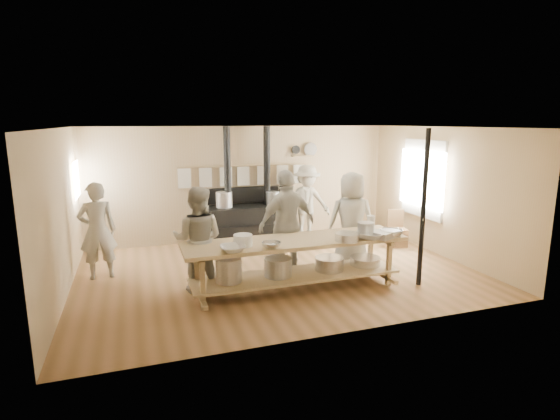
{
  "coord_description": "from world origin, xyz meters",
  "views": [
    {
      "loc": [
        -2.39,
        -7.21,
        2.7
      ],
      "look_at": [
        0.1,
        0.2,
        1.11
      ],
      "focal_mm": 28.0,
      "sensor_mm": 36.0,
      "label": 1
    }
  ],
  "objects_px": {
    "cook_far_left": "(98,231)",
    "roasting_pan": "(385,234)",
    "prep_table": "(295,259)",
    "cook_right": "(287,224)",
    "cook_left": "(198,240)",
    "cook_center": "(351,221)",
    "stove": "(248,220)",
    "cook_by_window": "(307,203)",
    "chair": "(397,236)"
  },
  "relations": [
    {
      "from": "cook_center",
      "to": "roasting_pan",
      "type": "height_order",
      "value": "cook_center"
    },
    {
      "from": "cook_left",
      "to": "cook_right",
      "type": "relative_size",
      "value": 0.9
    },
    {
      "from": "cook_far_left",
      "to": "chair",
      "type": "bearing_deg",
      "value": 172.89
    },
    {
      "from": "roasting_pan",
      "to": "prep_table",
      "type": "bearing_deg",
      "value": 167.07
    },
    {
      "from": "cook_left",
      "to": "chair",
      "type": "bearing_deg",
      "value": -142.98
    },
    {
      "from": "stove",
      "to": "cook_by_window",
      "type": "height_order",
      "value": "stove"
    },
    {
      "from": "stove",
      "to": "prep_table",
      "type": "distance_m",
      "value": 3.02
    },
    {
      "from": "prep_table",
      "to": "roasting_pan",
      "type": "distance_m",
      "value": 1.52
    },
    {
      "from": "prep_table",
      "to": "roasting_pan",
      "type": "bearing_deg",
      "value": -12.93
    },
    {
      "from": "cook_left",
      "to": "chair",
      "type": "height_order",
      "value": "cook_left"
    },
    {
      "from": "cook_left",
      "to": "cook_center",
      "type": "relative_size",
      "value": 0.94
    },
    {
      "from": "cook_right",
      "to": "cook_by_window",
      "type": "bearing_deg",
      "value": -134.3
    },
    {
      "from": "cook_far_left",
      "to": "roasting_pan",
      "type": "distance_m",
      "value": 4.88
    },
    {
      "from": "prep_table",
      "to": "cook_by_window",
      "type": "distance_m",
      "value": 3.17
    },
    {
      "from": "stove",
      "to": "prep_table",
      "type": "xyz_separation_m",
      "value": [
        -0.0,
        -3.02,
        -0.0
      ]
    },
    {
      "from": "stove",
      "to": "cook_far_left",
      "type": "xyz_separation_m",
      "value": [
        -3.04,
        -1.41,
        0.33
      ]
    },
    {
      "from": "cook_center",
      "to": "stove",
      "type": "bearing_deg",
      "value": -48.77
    },
    {
      "from": "cook_right",
      "to": "roasting_pan",
      "type": "relative_size",
      "value": 4.03
    },
    {
      "from": "cook_left",
      "to": "cook_far_left",
      "type": "bearing_deg",
      "value": -13.89
    },
    {
      "from": "cook_far_left",
      "to": "cook_right",
      "type": "xyz_separation_m",
      "value": [
        3.12,
        -0.98,
        0.1
      ]
    },
    {
      "from": "prep_table",
      "to": "cook_right",
      "type": "distance_m",
      "value": 0.77
    },
    {
      "from": "cook_center",
      "to": "cook_right",
      "type": "relative_size",
      "value": 0.95
    },
    {
      "from": "cook_far_left",
      "to": "roasting_pan",
      "type": "relative_size",
      "value": 3.61
    },
    {
      "from": "stove",
      "to": "chair",
      "type": "relative_size",
      "value": 3.28
    },
    {
      "from": "chair",
      "to": "roasting_pan",
      "type": "xyz_separation_m",
      "value": [
        -1.59,
        -2.01,
        0.67
      ]
    },
    {
      "from": "stove",
      "to": "cook_right",
      "type": "relative_size",
      "value": 1.37
    },
    {
      "from": "cook_center",
      "to": "cook_by_window",
      "type": "relative_size",
      "value": 1.04
    },
    {
      "from": "stove",
      "to": "chair",
      "type": "distance_m",
      "value": 3.32
    },
    {
      "from": "cook_left",
      "to": "roasting_pan",
      "type": "bearing_deg",
      "value": -173.44
    },
    {
      "from": "prep_table",
      "to": "cook_by_window",
      "type": "height_order",
      "value": "cook_by_window"
    },
    {
      "from": "prep_table",
      "to": "cook_right",
      "type": "xyz_separation_m",
      "value": [
        0.08,
        0.63,
        0.43
      ]
    },
    {
      "from": "cook_far_left",
      "to": "cook_center",
      "type": "bearing_deg",
      "value": 160.54
    },
    {
      "from": "stove",
      "to": "prep_table",
      "type": "height_order",
      "value": "stove"
    },
    {
      "from": "stove",
      "to": "cook_far_left",
      "type": "distance_m",
      "value": 3.37
    },
    {
      "from": "prep_table",
      "to": "cook_by_window",
      "type": "bearing_deg",
      "value": 64.65
    },
    {
      "from": "stove",
      "to": "cook_left",
      "type": "distance_m",
      "value": 2.96
    },
    {
      "from": "cook_far_left",
      "to": "cook_right",
      "type": "relative_size",
      "value": 0.9
    },
    {
      "from": "cook_center",
      "to": "cook_right",
      "type": "xyz_separation_m",
      "value": [
        -1.28,
        -0.07,
        0.05
      ]
    },
    {
      "from": "cook_left",
      "to": "roasting_pan",
      "type": "distance_m",
      "value": 3.03
    },
    {
      "from": "prep_table",
      "to": "cook_left",
      "type": "relative_size",
      "value": 2.11
    },
    {
      "from": "chair",
      "to": "cook_center",
      "type": "bearing_deg",
      "value": -135.75
    },
    {
      "from": "cook_by_window",
      "to": "roasting_pan",
      "type": "distance_m",
      "value": 3.18
    },
    {
      "from": "stove",
      "to": "chair",
      "type": "height_order",
      "value": "stove"
    },
    {
      "from": "prep_table",
      "to": "cook_far_left",
      "type": "xyz_separation_m",
      "value": [
        -3.04,
        1.61,
        0.33
      ]
    },
    {
      "from": "cook_center",
      "to": "cook_by_window",
      "type": "xyz_separation_m",
      "value": [
        -0.02,
        2.15,
        -0.04
      ]
    },
    {
      "from": "prep_table",
      "to": "cook_far_left",
      "type": "bearing_deg",
      "value": 152.07
    },
    {
      "from": "cook_left",
      "to": "chair",
      "type": "relative_size",
      "value": 2.15
    },
    {
      "from": "stove",
      "to": "cook_left",
      "type": "bearing_deg",
      "value": -120.26
    },
    {
      "from": "prep_table",
      "to": "cook_right",
      "type": "bearing_deg",
      "value": 82.56
    },
    {
      "from": "cook_right",
      "to": "chair",
      "type": "xyz_separation_m",
      "value": [
        2.95,
        1.05,
        -0.72
      ]
    }
  ]
}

